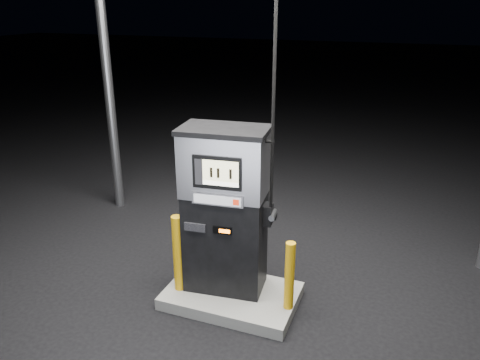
% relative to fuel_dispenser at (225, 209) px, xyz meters
% --- Properties ---
extents(ground, '(80.00, 80.00, 0.00)m').
position_rel_fuel_dispenser_xyz_m(ground, '(0.12, -0.10, -1.20)').
color(ground, black).
rests_on(ground, ground).
extents(pump_island, '(1.60, 1.00, 0.15)m').
position_rel_fuel_dispenser_xyz_m(pump_island, '(0.12, -0.10, -1.12)').
color(pump_island, slate).
rests_on(pump_island, ground).
extents(fuel_dispenser, '(1.15, 0.71, 4.23)m').
position_rel_fuel_dispenser_xyz_m(fuel_dispenser, '(0.00, 0.00, 0.00)').
color(fuel_dispenser, black).
rests_on(fuel_dispenser, pump_island).
extents(bollard_left, '(0.15, 0.15, 0.99)m').
position_rel_fuel_dispenser_xyz_m(bollard_left, '(-0.51, -0.27, -0.55)').
color(bollard_left, '#D79B0B').
rests_on(bollard_left, pump_island).
extents(bollard_right, '(0.14, 0.14, 0.85)m').
position_rel_fuel_dispenser_xyz_m(bollard_right, '(0.86, -0.17, -0.62)').
color(bollard_right, '#D79B0B').
rests_on(bollard_right, pump_island).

